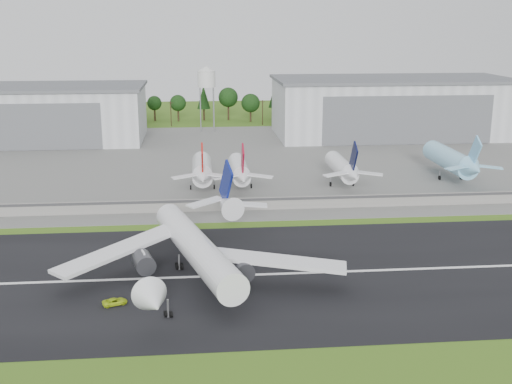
{
  "coord_description": "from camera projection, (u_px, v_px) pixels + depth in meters",
  "views": [
    {
      "loc": [
        -9.96,
        -107.52,
        48.35
      ],
      "look_at": [
        3.84,
        40.0,
        9.0
      ],
      "focal_mm": 45.0,
      "sensor_mm": 36.0,
      "label": 1
    }
  ],
  "objects": [
    {
      "name": "parked_jet_navy",
      "position": [
        344.0,
        168.0,
        191.91
      ],
      "size": [
        7.36,
        31.29,
        16.44
      ],
      "color": "white",
      "rests_on": "ground"
    },
    {
      "name": "utility_poles",
      "position": [
        217.0,
        126.0,
        309.23
      ],
      "size": [
        230.0,
        3.0,
        12.0
      ],
      "primitive_type": null,
      "color": "black",
      "rests_on": "ground"
    },
    {
      "name": "water_tower",
      "position": [
        206.0,
        77.0,
        288.04
      ],
      "size": [
        8.4,
        8.4,
        29.4
      ],
      "color": "#99999E",
      "rests_on": "ground"
    },
    {
      "name": "blast_fence",
      "position": [
        236.0,
        204.0,
        169.22
      ],
      "size": [
        240.0,
        0.61,
        3.5
      ],
      "color": "gray",
      "rests_on": "ground"
    },
    {
      "name": "hangar_east",
      "position": [
        392.0,
        107.0,
        278.98
      ],
      "size": [
        102.0,
        47.0,
        25.2
      ],
      "color": "silver",
      "rests_on": "ground"
    },
    {
      "name": "hangar_west",
      "position": [
        27.0,
        114.0,
        265.28
      ],
      "size": [
        97.0,
        44.0,
        23.2
      ],
      "color": "silver",
      "rests_on": "ground"
    },
    {
      "name": "apron",
      "position": [
        225.0,
        160.0,
        232.23
      ],
      "size": [
        320.0,
        150.0,
        0.1
      ],
      "primitive_type": "cube",
      "color": "slate",
      "rests_on": "ground"
    },
    {
      "name": "runway",
      "position": [
        251.0,
        275.0,
        126.38
      ],
      "size": [
        320.0,
        60.0,
        0.1
      ],
      "primitive_type": "cube",
      "color": "black",
      "rests_on": "ground"
    },
    {
      "name": "treeline",
      "position": [
        216.0,
        121.0,
        323.66
      ],
      "size": [
        320.0,
        16.0,
        22.0
      ],
      "primitive_type": null,
      "color": "black",
      "rests_on": "ground"
    },
    {
      "name": "runway_centerline",
      "position": [
        251.0,
        275.0,
        126.36
      ],
      "size": [
        220.0,
        1.0,
        0.02
      ],
      "primitive_type": "cube",
      "color": "white",
      "rests_on": "runway"
    },
    {
      "name": "parked_jet_red_b",
      "position": [
        240.0,
        171.0,
        189.1
      ],
      "size": [
        7.36,
        31.29,
        16.41
      ],
      "color": "white",
      "rests_on": "ground"
    },
    {
      "name": "parked_jet_red_a",
      "position": [
        202.0,
        170.0,
        188.08
      ],
      "size": [
        7.36,
        31.29,
        16.74
      ],
      "color": "white",
      "rests_on": "ground"
    },
    {
      "name": "parked_jet_skyblue",
      "position": [
        453.0,
        160.0,
        199.9
      ],
      "size": [
        7.36,
        37.29,
        17.13
      ],
      "color": "#90D6F9",
      "rests_on": "ground"
    },
    {
      "name": "ground",
      "position": [
        255.0,
        296.0,
        116.77
      ],
      "size": [
        600.0,
        600.0,
        0.0
      ],
      "primitive_type": "plane",
      "color": "#345814",
      "rests_on": "ground"
    },
    {
      "name": "main_airliner",
      "position": [
        196.0,
        255.0,
        123.77
      ],
      "size": [
        55.14,
        58.32,
        18.17
      ],
      "rotation": [
        0.0,
        0.0,
        3.42
      ],
      "color": "white",
      "rests_on": "runway"
    },
    {
      "name": "ground_vehicle",
      "position": [
        115.0,
        302.0,
        112.85
      ],
      "size": [
        4.78,
        3.46,
        1.21
      ],
      "primitive_type": "imported",
      "rotation": [
        0.0,
        0.0,
        1.94
      ],
      "color": "#ADCB17",
      "rests_on": "runway"
    }
  ]
}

